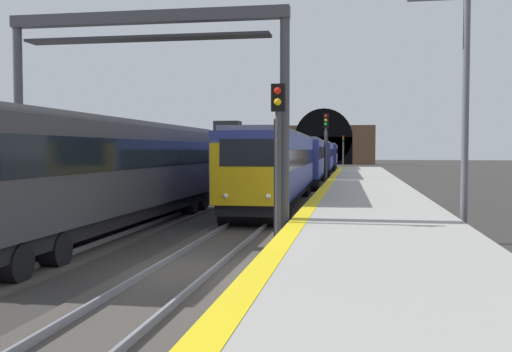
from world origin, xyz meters
name	(u,v)px	position (x,y,z in m)	size (l,w,h in m)	color
ground_plane	(187,273)	(0.00, 0.00, 0.00)	(320.00, 320.00, 0.00)	#302D2B
platform_right	(381,259)	(0.00, -4.57, 0.47)	(112.00, 4.82, 0.95)	#9E9B93
platform_right_edge_strip	(287,236)	(0.00, -2.42, 0.95)	(112.00, 0.50, 0.01)	yellow
track_main_line	(187,271)	(0.00, 0.00, 0.04)	(160.00, 2.84, 0.21)	#423D38
track_adjacent_line	(18,265)	(0.00, 4.42, 0.04)	(160.00, 2.98, 0.21)	#423D38
train_main_approaching	(314,157)	(44.72, 0.00, 2.20)	(75.82, 3.16, 3.85)	navy
train_adjacent_platform	(228,160)	(25.03, 4.42, 2.27)	(56.50, 2.92, 4.86)	#333338
railway_signal_near	(278,155)	(2.52, -1.89, 2.80)	(0.39, 0.38, 4.75)	#38383D
railway_signal_mid	(326,144)	(29.58, -1.89, 3.36)	(0.39, 0.38, 5.59)	#38383D
railway_signal_far	(343,147)	(95.08, -1.89, 3.36)	(0.39, 0.38, 5.58)	#4C4C54
overhead_signal_gantry	(146,70)	(3.39, 2.21, 5.34)	(0.70, 8.63, 7.07)	#3F3F47
tunnel_portal	(324,145)	(105.75, 2.21, 3.96)	(2.16, 20.38, 11.41)	brown
catenary_mast_near	(465,109)	(5.80, -7.36, 4.23)	(0.22, 1.93, 8.26)	#595B60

